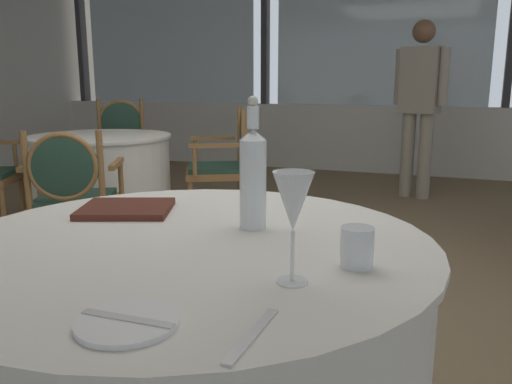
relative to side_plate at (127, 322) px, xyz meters
name	(u,v)px	position (x,y,z in m)	size (l,w,h in m)	color
ground_plane	(248,311)	(-0.42, 1.61, -0.76)	(15.26, 15.26, 0.00)	#756047
window_wall_far	(377,82)	(-0.42, 6.02, 0.39)	(9.47, 0.14, 2.86)	silver
foreground_table	(192,372)	(-0.13, 0.46, -0.38)	(1.26, 1.26, 0.75)	silver
side_plate	(127,322)	(0.00, 0.00, 0.00)	(0.17, 0.17, 0.01)	white
butter_knife	(127,319)	(0.00, 0.00, 0.01)	(0.17, 0.02, 0.00)	silver
dinner_fork	(252,335)	(0.21, 0.04, 0.00)	(0.19, 0.02, 0.00)	silver
water_bottle	(253,176)	(-0.01, 0.61, 0.14)	(0.07, 0.07, 0.36)	white
wine_glass	(293,204)	(0.20, 0.27, 0.16)	(0.08, 0.08, 0.23)	white
water_tumbler	(357,247)	(0.31, 0.41, 0.04)	(0.07, 0.07, 0.09)	white
menu_book	(126,209)	(-0.44, 0.64, 0.01)	(0.27, 0.23, 0.02)	#512319
background_table_0	(103,184)	(-1.99, 2.55, -0.38)	(1.06, 1.06, 0.75)	silver
dining_chair_0_0	(71,191)	(-1.56, 1.70, -0.24)	(0.64, 0.62, 0.88)	olive
dining_chair_0_1	(227,158)	(-1.13, 2.98, -0.20)	(0.62, 0.64, 0.95)	olive
dining_chair_0_2	(120,143)	(-2.42, 3.41, -0.18)	(0.64, 0.62, 0.99)	olive
diner_person_0	(420,98)	(0.18, 4.67, 0.23)	(0.51, 0.31, 1.72)	gray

